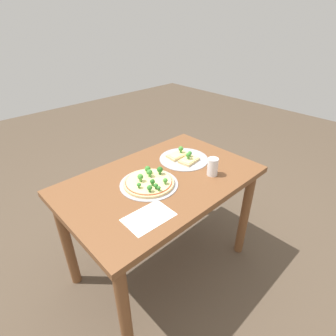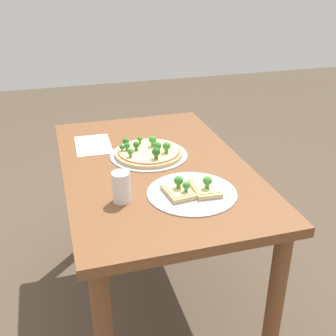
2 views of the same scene
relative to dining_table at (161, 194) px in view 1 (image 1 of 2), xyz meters
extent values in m
plane|color=brown|center=(0.00, 0.00, -0.61)|extent=(8.00, 8.00, 0.00)
cube|color=brown|center=(0.00, 0.00, 0.09)|extent=(1.13, 0.71, 0.04)
cylinder|color=brown|center=(-0.50, -0.30, -0.27)|extent=(0.06, 0.06, 0.69)
cylinder|color=brown|center=(0.50, -0.30, -0.27)|extent=(0.06, 0.06, 0.69)
cylinder|color=brown|center=(-0.50, 0.30, -0.27)|extent=(0.06, 0.06, 0.69)
cylinder|color=brown|center=(0.50, 0.30, -0.27)|extent=(0.06, 0.06, 0.69)
cylinder|color=#A3A3A8|center=(0.09, 0.00, 0.11)|extent=(0.32, 0.32, 0.00)
cylinder|color=#E5C17F|center=(0.09, 0.00, 0.12)|extent=(0.28, 0.28, 0.01)
cylinder|color=#B73823|center=(0.09, 0.00, 0.13)|extent=(0.26, 0.26, 0.00)
cylinder|color=#F4DB8E|center=(0.09, 0.00, 0.13)|extent=(0.25, 0.25, 0.00)
sphere|color=#479338|center=(0.13, -0.03, 0.16)|extent=(0.03, 0.03, 0.03)
cylinder|color=#51973E|center=(0.13, -0.03, 0.14)|extent=(0.01, 0.01, 0.01)
sphere|color=#3D8933|center=(0.04, -0.06, 0.16)|extent=(0.03, 0.03, 0.03)
cylinder|color=#488E3A|center=(0.04, -0.06, 0.14)|extent=(0.02, 0.02, 0.02)
sphere|color=#479338|center=(0.05, 0.09, 0.16)|extent=(0.03, 0.03, 0.03)
cylinder|color=#51973E|center=(0.05, 0.09, 0.14)|extent=(0.01, 0.01, 0.01)
sphere|color=#286B23|center=(0.00, -0.01, 0.16)|extent=(0.03, 0.03, 0.03)
cylinder|color=#37742D|center=(0.00, -0.01, 0.14)|extent=(0.02, 0.02, 0.02)
sphere|color=#286B23|center=(0.10, 0.05, 0.16)|extent=(0.03, 0.03, 0.03)
cylinder|color=#37742D|center=(0.10, 0.05, 0.14)|extent=(0.01, 0.01, 0.01)
sphere|color=#3D8933|center=(0.17, 0.02, 0.15)|extent=(0.02, 0.02, 0.02)
cylinder|color=#488E3A|center=(0.17, 0.02, 0.14)|extent=(0.01, 0.01, 0.01)
sphere|color=#337A2D|center=(0.11, 0.09, 0.16)|extent=(0.02, 0.02, 0.02)
cylinder|color=#3F8136|center=(0.11, 0.09, 0.14)|extent=(0.01, 0.01, 0.01)
sphere|color=#337A2D|center=(0.15, 0.08, 0.16)|extent=(0.03, 0.03, 0.03)
cylinder|color=#3F8136|center=(0.15, 0.08, 0.14)|extent=(0.01, 0.01, 0.01)
sphere|color=#337A2D|center=(0.11, 0.11, 0.15)|extent=(0.02, 0.02, 0.02)
cylinder|color=#3F8136|center=(0.11, 0.11, 0.14)|extent=(0.01, 0.01, 0.01)
sphere|color=#3D8933|center=(0.06, -0.03, 0.16)|extent=(0.03, 0.03, 0.03)
cylinder|color=#488E3A|center=(0.06, -0.03, 0.14)|extent=(0.01, 0.01, 0.01)
cylinder|color=#A3A3A8|center=(-0.26, -0.07, 0.11)|extent=(0.31, 0.31, 0.00)
cube|color=#E5C17F|center=(-0.26, -0.12, 0.12)|extent=(0.15, 0.09, 0.02)
cube|color=#F4DB8E|center=(-0.26, -0.12, 0.13)|extent=(0.12, 0.08, 0.00)
sphere|color=#479338|center=(-0.28, -0.11, 0.16)|extent=(0.03, 0.03, 0.03)
cylinder|color=#51973E|center=(-0.28, -0.11, 0.14)|extent=(0.01, 0.01, 0.01)
cube|color=#E5C17F|center=(-0.26, -0.02, 0.12)|extent=(0.13, 0.10, 0.02)
cube|color=#F4DB8E|center=(-0.26, -0.02, 0.13)|extent=(0.11, 0.08, 0.00)
sphere|color=#3D8933|center=(-0.25, -0.02, 0.16)|extent=(0.03, 0.03, 0.03)
cylinder|color=#488E3A|center=(-0.25, -0.02, 0.14)|extent=(0.01, 0.01, 0.01)
sphere|color=#3D8933|center=(-0.28, -0.04, 0.16)|extent=(0.03, 0.03, 0.03)
cylinder|color=#488E3A|center=(-0.28, -0.04, 0.14)|extent=(0.01, 0.01, 0.01)
cylinder|color=white|center=(-0.24, 0.18, 0.16)|extent=(0.06, 0.06, 0.11)
cube|color=white|center=(0.27, 0.21, 0.11)|extent=(0.23, 0.16, 0.00)
camera|label=1|loc=(0.84, 0.94, 0.92)|focal=28.00mm
camera|label=2|loc=(-1.46, 0.37, 0.84)|focal=45.00mm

